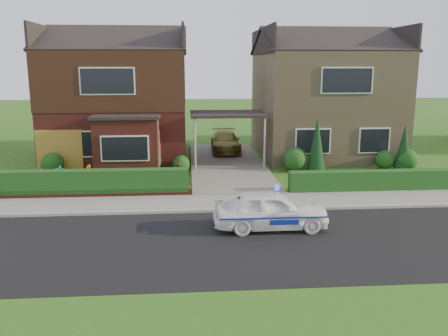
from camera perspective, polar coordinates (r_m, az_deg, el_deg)
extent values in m
plane|color=#234D14|center=(14.24, 4.20, -8.96)|extent=(120.00, 120.00, 0.00)
cube|color=black|center=(14.24, 4.20, -8.96)|extent=(60.00, 6.00, 0.02)
cube|color=#9E9993|center=(17.08, 2.68, -5.07)|extent=(60.00, 0.16, 0.12)
cube|color=slate|center=(18.08, 2.28, -4.11)|extent=(60.00, 2.00, 0.10)
cube|color=#666059|center=(24.73, 0.43, 0.43)|extent=(3.80, 12.00, 0.12)
cube|color=maroon|center=(27.47, -12.35, 7.33)|extent=(7.20, 8.00, 5.80)
cube|color=white|center=(24.00, -17.22, 2.76)|extent=(1.80, 0.08, 1.30)
cube|color=white|center=(23.50, -9.66, 2.95)|extent=(1.60, 0.08, 1.30)
cube|color=white|center=(23.41, -13.86, 10.12)|extent=(2.60, 0.08, 1.30)
cube|color=black|center=(27.39, -12.49, 10.35)|extent=(7.26, 8.06, 2.90)
cube|color=maroon|center=(22.92, -11.60, 2.51)|extent=(3.00, 1.40, 2.70)
cube|color=black|center=(22.73, -11.76, 6.04)|extent=(3.20, 1.60, 0.14)
cube|color=#917C59|center=(28.32, 11.79, 7.50)|extent=(7.20, 8.00, 5.80)
cube|color=white|center=(24.22, 10.64, 3.19)|extent=(1.80, 0.08, 1.30)
cube|color=white|center=(25.23, 17.62, 3.18)|extent=(1.60, 0.08, 1.30)
cube|color=white|center=(24.40, 14.58, 10.16)|extent=(2.60, 0.08, 1.30)
cube|color=black|center=(24.33, 0.44, 6.53)|extent=(3.80, 3.00, 0.14)
cylinder|color=gray|center=(23.04, -3.49, 2.79)|extent=(0.10, 0.10, 2.70)
cylinder|color=gray|center=(23.34, 4.89, 2.89)|extent=(0.10, 0.10, 2.70)
cube|color=olive|center=(24.25, -19.17, 1.88)|extent=(2.20, 0.10, 2.10)
cube|color=maroon|center=(19.44, -15.41, -2.97)|extent=(7.70, 0.25, 0.36)
cube|color=#133C17|center=(19.63, -15.30, -3.36)|extent=(7.50, 0.55, 0.90)
cube|color=#133C17|center=(20.72, 18.02, -2.72)|extent=(7.50, 0.55, 0.80)
sphere|color=#133C17|center=(23.97, -19.94, 0.47)|extent=(1.08, 1.08, 1.08)
sphere|color=#133C17|center=(22.95, -9.21, 0.86)|extent=(1.32, 1.32, 1.32)
sphere|color=#133C17|center=(23.21, -5.19, 0.49)|extent=(0.84, 0.84, 0.84)
sphere|color=#133C17|center=(23.56, 8.54, 1.03)|extent=(1.20, 1.20, 1.20)
sphere|color=#133C17|center=(25.11, 18.77, 0.92)|extent=(0.96, 0.96, 0.96)
sphere|color=#133C17|center=(25.24, 21.13, 0.94)|extent=(1.08, 1.08, 1.08)
cone|color=black|center=(23.49, 11.08, 2.64)|extent=(0.90, 0.90, 2.60)
cone|color=black|center=(25.06, 20.82, 2.20)|extent=(0.90, 0.90, 2.20)
imported|color=white|center=(15.24, 5.64, -5.06)|extent=(1.48, 3.66, 1.25)
sphere|color=#193FF2|center=(15.08, 6.38, -2.49)|extent=(0.17, 0.17, 0.17)
cube|color=navy|center=(14.56, 6.14, -6.11)|extent=(3.37, 0.02, 0.05)
cube|color=navy|center=(15.95, 5.17, -4.44)|extent=(3.37, 0.02, 0.05)
ellipsoid|color=black|center=(14.93, 1.84, -4.34)|extent=(0.22, 0.17, 0.21)
sphere|color=white|center=(14.88, 1.92, -4.44)|extent=(0.11, 0.11, 0.11)
sphere|color=black|center=(14.87, 1.93, -3.84)|extent=(0.13, 0.13, 0.13)
cone|color=black|center=(14.86, 1.75, -3.59)|extent=(0.04, 0.04, 0.05)
cone|color=black|center=(14.87, 2.10, -3.58)|extent=(0.04, 0.04, 0.05)
imported|color=olive|center=(28.06, 0.17, 3.21)|extent=(1.72, 4.08, 1.18)
imported|color=gray|center=(21.74, -19.12, -0.95)|extent=(0.48, 0.35, 0.85)
imported|color=gray|center=(22.59, -16.14, -0.47)|extent=(0.48, 0.44, 0.69)
imported|color=gray|center=(22.23, -5.48, -0.20)|extent=(0.48, 0.48, 0.72)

